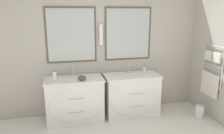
{
  "coord_description": "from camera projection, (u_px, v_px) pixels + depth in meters",
  "views": [
    {
      "loc": [
        -0.73,
        -2.33,
        2.02
      ],
      "look_at": [
        0.12,
        1.33,
        1.08
      ],
      "focal_mm": 35.0,
      "sensor_mm": 36.0,
      "label": 1
    }
  ],
  "objects": [
    {
      "name": "faucet_left",
      "position": [
        73.0,
        71.0,
        4.15
      ],
      "size": [
        0.17,
        0.13,
        0.21
      ],
      "color": "silver",
      "rests_on": "vanity_left"
    },
    {
      "name": "vanity_right",
      "position": [
        132.0,
        95.0,
        4.36
      ],
      "size": [
        1.08,
        0.62,
        0.83
      ],
      "color": "white",
      "rests_on": "ground_plane"
    },
    {
      "name": "waste_bin",
      "position": [
        199.0,
        112.0,
        4.28
      ],
      "size": [
        0.18,
        0.18,
        0.24
      ],
      "color": "silver",
      "rests_on": "ground_plane"
    },
    {
      "name": "faucet_right",
      "position": [
        130.0,
        68.0,
        4.4
      ],
      "size": [
        0.17,
        0.13,
        0.21
      ],
      "color": "silver",
      "rests_on": "vanity_right"
    },
    {
      "name": "toiletry_bottle",
      "position": [
        55.0,
        76.0,
        3.86
      ],
      "size": [
        0.06,
        0.06,
        0.21
      ],
      "color": "silver",
      "rests_on": "vanity_left"
    },
    {
      "name": "vanity_left",
      "position": [
        75.0,
        100.0,
        4.11
      ],
      "size": [
        1.08,
        0.62,
        0.83
      ],
      "color": "white",
      "rests_on": "ground_plane"
    },
    {
      "name": "wall_back",
      "position": [
        99.0,
        49.0,
        4.36
      ],
      "size": [
        5.72,
        0.15,
        2.6
      ],
      "color": "#B2ADA3",
      "rests_on": "ground_plane"
    },
    {
      "name": "amenity_bowl",
      "position": [
        82.0,
        78.0,
        3.94
      ],
      "size": [
        0.15,
        0.15,
        0.09
      ],
      "color": "#4C4742",
      "rests_on": "vanity_left"
    },
    {
      "name": "flower_vase",
      "position": [
        144.0,
        69.0,
        4.31
      ],
      "size": [
        0.05,
        0.05,
        0.29
      ],
      "color": "silver",
      "rests_on": "vanity_right"
    }
  ]
}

